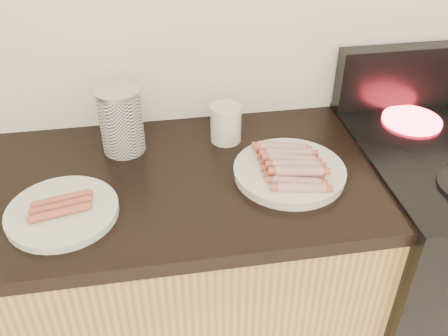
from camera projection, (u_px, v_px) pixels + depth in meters
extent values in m
cube|color=#B28941|center=(2.00, 318.00, 1.53)|extent=(2.20, 0.59, 0.86)
cylinder|color=#FF1E2D|center=(412.00, 120.00, 1.55)|extent=(0.18, 0.18, 0.01)
cylinder|color=white|center=(289.00, 173.00, 1.33)|extent=(0.38, 0.38, 0.02)
cylinder|color=white|center=(62.00, 212.00, 1.20)|extent=(0.34, 0.34, 0.02)
cylinder|color=#A42E2A|center=(300.00, 188.00, 1.24)|extent=(0.12, 0.06, 0.03)
cylinder|color=#A42E2A|center=(297.00, 181.00, 1.26)|extent=(0.12, 0.06, 0.03)
cylinder|color=#A42E2A|center=(294.00, 175.00, 1.29)|extent=(0.12, 0.06, 0.03)
cylinder|color=#A42E2A|center=(291.00, 169.00, 1.31)|extent=(0.12, 0.06, 0.03)
cylinder|color=#A42E2A|center=(289.00, 163.00, 1.33)|extent=(0.12, 0.06, 0.03)
cylinder|color=#A42E2A|center=(286.00, 157.00, 1.35)|extent=(0.12, 0.06, 0.03)
cylinder|color=#A42E2A|center=(283.00, 152.00, 1.37)|extent=(0.12, 0.06, 0.03)
cylinder|color=#A42E2A|center=(281.00, 146.00, 1.40)|extent=(0.12, 0.06, 0.03)
cylinder|color=#A42E2A|center=(296.00, 171.00, 1.26)|extent=(0.12, 0.06, 0.03)
cylinder|color=#A42E2A|center=(293.00, 165.00, 1.28)|extent=(0.12, 0.06, 0.03)
cylinder|color=#A42E2A|center=(291.00, 159.00, 1.31)|extent=(0.12, 0.06, 0.03)
cylinder|color=#A42E2A|center=(288.00, 153.00, 1.33)|extent=(0.12, 0.06, 0.03)
cylinder|color=#A42E2A|center=(285.00, 148.00, 1.35)|extent=(0.12, 0.06, 0.03)
cylinder|color=#BF7C50|center=(60.00, 212.00, 1.17)|extent=(0.13, 0.05, 0.02)
cylinder|color=#BF7C50|center=(61.00, 206.00, 1.19)|extent=(0.13, 0.05, 0.02)
cylinder|color=#BF7C50|center=(62.00, 199.00, 1.21)|extent=(0.13, 0.05, 0.02)
cylinder|color=white|center=(121.00, 122.00, 1.39)|extent=(0.12, 0.12, 0.18)
cylinder|color=silver|center=(117.00, 92.00, 1.34)|extent=(0.12, 0.12, 0.01)
cylinder|color=white|center=(226.00, 123.00, 1.45)|extent=(0.10, 0.10, 0.11)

